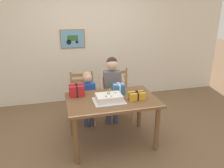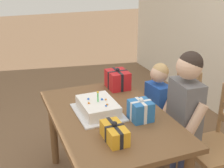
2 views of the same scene
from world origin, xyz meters
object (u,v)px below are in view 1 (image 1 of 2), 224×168
at_px(dining_table, 112,105).
at_px(child_younger, 88,94).
at_px(birthday_cake, 109,98).
at_px(gift_box_corner_small, 119,89).
at_px(chair_right, 119,94).
at_px(gift_box_beside_cake, 77,90).
at_px(gift_box_red_large, 137,96).
at_px(child_older, 112,85).
at_px(chair_left, 83,98).

bearing_deg(dining_table, child_younger, 114.91).
distance_m(birthday_cake, gift_box_corner_small, 0.34).
relative_size(gift_box_corner_small, chair_right, 0.20).
distance_m(gift_box_beside_cake, chair_right, 1.05).
relative_size(gift_box_red_large, chair_right, 0.26).
xyz_separation_m(gift_box_red_large, child_younger, (-0.62, 0.69, -0.18)).
bearing_deg(dining_table, gift_box_red_large, -16.41).
relative_size(birthday_cake, chair_right, 0.48).
bearing_deg(child_younger, child_older, -0.07).
bearing_deg(gift_box_red_large, gift_box_beside_cake, 155.89).
relative_size(dining_table, chair_right, 1.44).
relative_size(birthday_cake, gift_box_red_large, 1.81).
relative_size(gift_box_corner_small, child_older, 0.15).
bearing_deg(child_younger, birthday_cake, -72.59).
bearing_deg(chair_left, child_older, -24.12).
bearing_deg(child_older, chair_right, 49.29).
distance_m(gift_box_beside_cake, child_younger, 0.44).
xyz_separation_m(gift_box_red_large, chair_right, (-0.00, 0.91, -0.33)).
height_order(gift_box_beside_cake, chair_right, gift_box_beside_cake).
xyz_separation_m(chair_left, child_older, (0.49, -0.22, 0.28)).
distance_m(gift_box_red_large, chair_right, 0.97).
distance_m(chair_left, child_older, 0.61).
height_order(birthday_cake, chair_left, birthday_cake).
distance_m(chair_right, child_younger, 0.67).
bearing_deg(child_younger, chair_right, 19.71).
bearing_deg(gift_box_beside_cake, gift_box_red_large, -24.11).
bearing_deg(gift_box_beside_cake, child_younger, 55.87).
distance_m(dining_table, chair_left, 0.89).
bearing_deg(birthday_cake, child_younger, 107.41).
relative_size(gift_box_beside_cake, chair_right, 0.24).
relative_size(birthday_cake, child_younger, 0.44).
bearing_deg(gift_box_beside_cake, child_older, 26.21).
bearing_deg(gift_box_red_large, gift_box_corner_small, 123.56).
height_order(dining_table, chair_right, chair_right).
bearing_deg(chair_right, child_older, -130.71).
distance_m(gift_box_red_large, gift_box_beside_cake, 0.91).
relative_size(dining_table, gift_box_beside_cake, 5.92).
height_order(gift_box_beside_cake, child_younger, child_younger).
height_order(chair_left, chair_right, same).
distance_m(dining_table, birthday_cake, 0.18).
height_order(gift_box_corner_small, chair_right, gift_box_corner_small).
bearing_deg(gift_box_beside_cake, gift_box_corner_small, -7.41).
relative_size(gift_box_red_large, child_older, 0.20).
bearing_deg(child_younger, gift_box_beside_cake, -124.13).
bearing_deg(gift_box_corner_small, chair_right, 73.00).
xyz_separation_m(child_older, child_younger, (-0.43, 0.00, -0.14)).
xyz_separation_m(birthday_cake, chair_left, (-0.27, 0.88, -0.32)).
relative_size(dining_table, gift_box_red_large, 5.44).
xyz_separation_m(dining_table, child_younger, (-0.27, 0.59, -0.02)).
bearing_deg(child_older, chair_left, 155.88).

